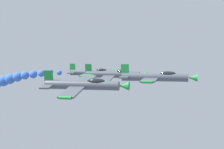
# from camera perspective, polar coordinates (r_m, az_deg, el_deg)

# --- Properties ---
(airplane_lead) EXTENTS (9.57, 10.35, 2.34)m
(airplane_lead) POSITION_cam_1_polar(r_m,az_deg,el_deg) (50.24, 6.81, -0.40)
(airplane_lead) COLOR #474C56
(airplane_left_inner) EXTENTS (9.50, 10.35, 2.77)m
(airplane_left_inner) POSITION_cam_1_polar(r_m,az_deg,el_deg) (60.72, 0.23, 0.02)
(airplane_left_inner) COLOR #474C56
(airplane_right_inner) EXTENTS (9.44, 10.35, 2.96)m
(airplane_right_inner) POSITION_cam_1_polar(r_m,az_deg,el_deg) (43.47, -4.50, -1.61)
(airplane_right_inner) COLOR #474C56
(airplane_left_outer) EXTENTS (9.56, 10.35, 2.38)m
(airplane_left_outer) POSITION_cam_1_polar(r_m,az_deg,el_deg) (71.93, -2.90, 0.30)
(airplane_left_outer) COLOR #474C56
(smoke_trail_left_outer) EXTENTS (6.08, 21.55, 6.09)m
(smoke_trail_left_outer) POSITION_cam_1_polar(r_m,az_deg,el_deg) (82.98, -16.80, -1.21)
(smoke_trail_left_outer) COLOR blue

